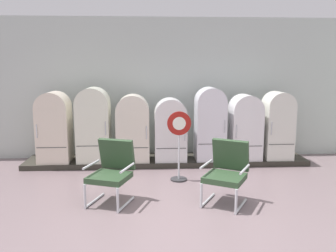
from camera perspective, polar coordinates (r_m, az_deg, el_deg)
The scene contains 13 objects.
ground at distance 5.22m, azimuth 1.70°, elevation -15.36°, with size 12.00×10.00×0.05m, color slate.
back_wall at distance 8.39m, azimuth -0.44°, elevation 6.17°, with size 11.76×0.12×3.27m.
display_plinth at distance 8.03m, azimuth -0.19°, elevation -5.56°, with size 6.24×0.95×0.11m, color #2F2D26.
refrigerator_0 at distance 7.96m, azimuth -17.92°, elevation 0.15°, with size 0.67×0.64×1.52m.
refrigerator_1 at distance 7.78m, azimuth -11.95°, elevation 0.55°, with size 0.70×0.63×1.61m.
refrigerator_2 at distance 7.70m, azimuth -5.69°, elevation -0.05°, with size 0.71×0.61×1.45m.
refrigerator_3 at distance 7.73m, azimuth 0.39°, elevation -0.33°, with size 0.69×0.63×1.36m.
refrigerator_4 at distance 7.81m, azimuth 6.81°, elevation 0.73°, with size 0.64×0.62×1.60m.
refrigerator_5 at distance 8.01m, azimuth 12.36°, elevation 0.12°, with size 0.67×0.63×1.44m.
refrigerator_6 at distance 8.22m, azimuth 17.29°, elevation 0.43°, with size 0.61×0.62×1.50m.
armchair_left at distance 5.78m, azimuth -9.02°, elevation -6.92°, with size 0.81×0.86×1.01m.
armchair_right at distance 5.75m, azimuth 9.48°, elevation -7.01°, with size 0.86×0.90×1.01m.
sign_stand at distance 6.70m, azimuth 1.78°, elevation -3.53°, with size 0.45×0.32×1.34m.
Camera 1 is at (-0.42, -4.70, 2.21)m, focal length 37.73 mm.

